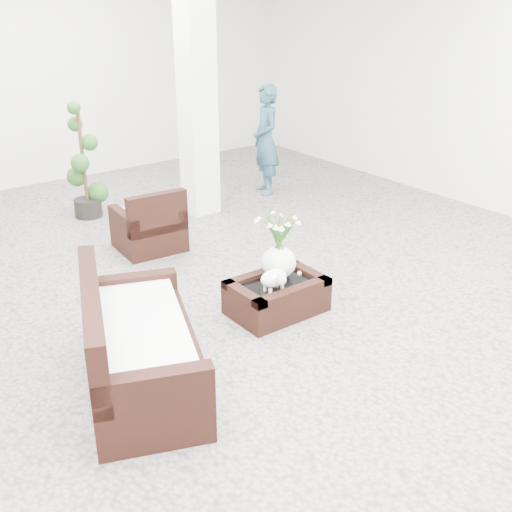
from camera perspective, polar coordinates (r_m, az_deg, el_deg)
ground at (r=6.23m, az=-0.55°, el=-4.94°), size 11.00×11.00×0.00m
column at (r=8.56m, az=-5.41°, el=15.23°), size 0.40×0.40×3.50m
coffee_table at (r=6.13m, az=1.88°, el=-3.77°), size 0.90×0.60×0.31m
sheep_figurine at (r=5.88m, az=1.61°, el=-2.19°), size 0.28×0.23×0.21m
planter_narcissus at (r=6.03m, az=2.10°, el=1.54°), size 0.44×0.44×0.80m
tealight at (r=6.25m, az=3.94°, el=-1.55°), size 0.04×0.04×0.03m
armchair at (r=7.63m, az=-9.77°, el=3.38°), size 0.77×0.75×0.77m
loveseat at (r=5.01m, az=-10.40°, el=-7.06°), size 1.37×1.88×0.91m
topiary at (r=8.81m, az=-15.39°, el=8.25°), size 0.41×0.41×1.55m
shopper at (r=9.54m, az=0.89°, el=10.45°), size 0.55×0.68×1.63m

